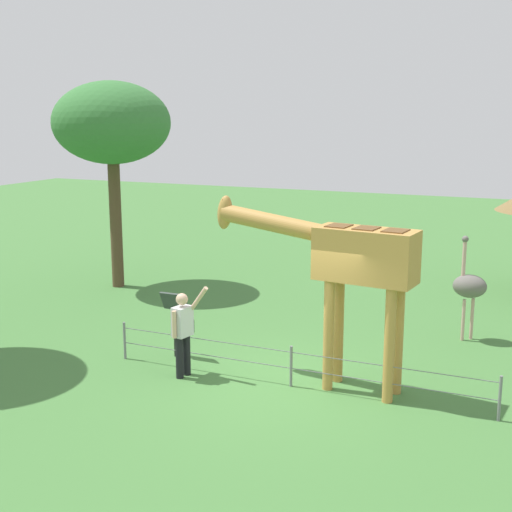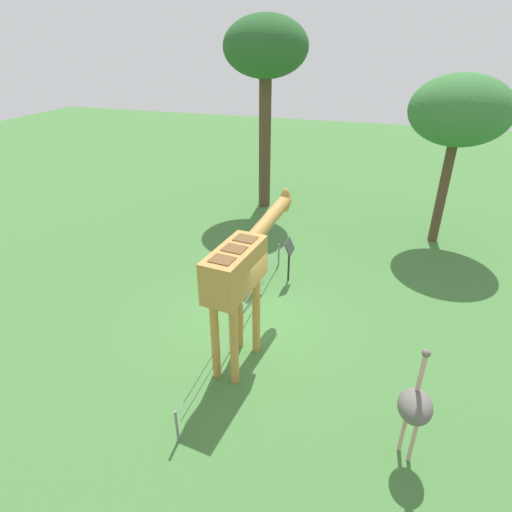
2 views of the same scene
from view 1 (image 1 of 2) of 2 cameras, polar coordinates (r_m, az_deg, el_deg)
name	(u,v)px [view 1 (image 1 of 2)]	position (r m, az deg, el deg)	size (l,w,h in m)	color
ground_plane	(293,384)	(12.60, 3.07, -10.51)	(60.00, 60.00, 0.00)	#427538
giraffe	(348,262)	(11.87, 7.57, -0.50)	(3.86, 0.92, 3.28)	#BC8942
visitor	(183,329)	(12.71, -6.03, -6.03)	(0.66, 0.59, 1.74)	black
ostrich	(469,286)	(15.25, 17.20, -2.41)	(0.70, 0.56, 2.25)	#CC9E93
tree_east	(112,124)	(19.17, -11.82, 10.58)	(3.15, 3.15, 5.61)	brown
info_sign	(175,310)	(13.73, -6.73, -4.48)	(0.56, 0.21, 1.32)	black
wire_fence	(291,365)	(12.36, 2.92, -8.95)	(7.05, 0.05, 0.75)	slate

